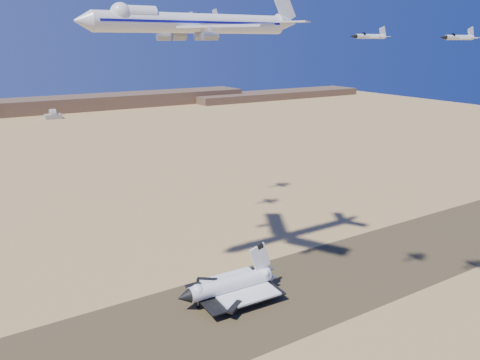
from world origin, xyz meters
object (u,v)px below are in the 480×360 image
chase_jet_b (458,37)px  chase_jet_e (204,15)px  shuttle (230,286)px  crew_b (266,296)px  chase_jet_d (179,19)px  carrier_747 (189,23)px  crew_c (267,299)px  crew_a (255,301)px  chase_jet_a (370,36)px

chase_jet_b → chase_jet_e: chase_jet_e is taller
shuttle → crew_b: size_ratio=23.71×
shuttle → chase_jet_d: 112.36m
carrier_747 → chase_jet_b: 80.92m
crew_c → chase_jet_e: bearing=-80.0°
crew_a → crew_b: size_ratio=1.16×
crew_c → chase_jet_d: chase_jet_d is taller
crew_b → crew_a: bearing=54.8°
shuttle → crew_a: shuttle is taller
crew_a → carrier_747: bearing=31.4°
chase_jet_e → crew_b: bearing=-104.4°
carrier_747 → chase_jet_a: 57.90m
shuttle → crew_a: size_ratio=20.43×
carrier_747 → crew_b: size_ratio=49.03×
chase_jet_a → chase_jet_e: size_ratio=0.84×
crew_c → shuttle: bearing=-13.9°
crew_c → chase_jet_a: chase_jet_a is taller
chase_jet_b → chase_jet_e: 132.33m
carrier_747 → chase_jet_b: (49.15, -64.11, -4.73)m
crew_b → chase_jet_d: size_ratio=0.10×
shuttle → crew_a: (5.87, -7.54, -4.10)m
carrier_747 → crew_b: (16.76, -22.27, -94.07)m
crew_c → chase_jet_a: size_ratio=0.12×
crew_a → chase_jet_a: 95.27m
shuttle → chase_jet_b: 107.16m
chase_jet_a → chase_jet_e: chase_jet_e is taller
shuttle → carrier_747: (-5.55, 15.76, 89.84)m
crew_a → chase_jet_e: chase_jet_e is taller
crew_c → chase_jet_d: (1.43, 69.92, 97.51)m
chase_jet_d → carrier_747: bearing=-107.3°
crew_a → chase_jet_d: 119.52m
crew_c → chase_jet_a: (17.99, -22.42, 89.65)m
crew_c → carrier_747: bearing=-31.4°
carrier_747 → crew_b: 98.11m
chase_jet_a → chase_jet_d: size_ratio=0.91×
shuttle → crew_c: (10.45, -8.49, -4.19)m
carrier_747 → chase_jet_b: carrier_747 is taller
crew_c → chase_jet_b: chase_jet_b is taller
carrier_747 → chase_jet_a: bearing=-53.6°
crew_b → crew_c: 2.12m
crew_a → chase_jet_d: bearing=0.2°
crew_b → chase_jet_a: size_ratio=0.12×
crew_a → crew_c: size_ratio=1.10×
carrier_747 → chase_jet_a: carrier_747 is taller
crew_b → chase_jet_a: chase_jet_a is taller
carrier_747 → chase_jet_e: 79.19m
crew_c → chase_jet_e: size_ratio=0.10×
crew_a → crew_c: 4.68m
carrier_747 → crew_b: carrier_747 is taller
chase_jet_d → crew_b: bearing=-87.0°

